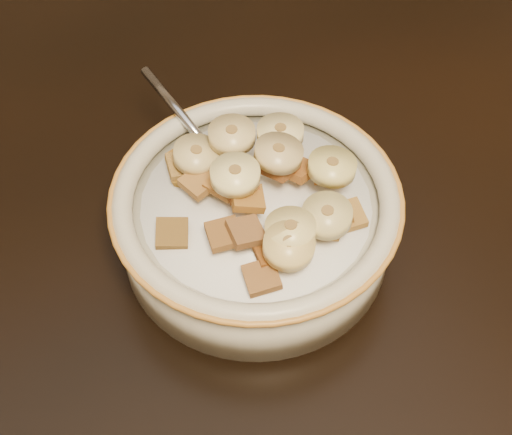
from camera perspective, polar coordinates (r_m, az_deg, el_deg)
name	(u,v)px	position (r m, az deg, el deg)	size (l,w,h in m)	color
table	(91,240)	(0.54, -13.07, -1.76)	(1.40, 0.90, 0.04)	black
chair	(7,65)	(1.18, -19.27, 11.47)	(0.39, 0.39, 0.87)	black
cereal_bowl	(256,225)	(0.48, 0.00, -0.60)	(0.18, 0.18, 0.04)	#B0AD97
milk	(256,205)	(0.46, 0.00, 1.03)	(0.15, 0.15, 0.00)	white
spoon	(230,174)	(0.48, -2.12, 3.54)	(0.03, 0.04, 0.01)	#A6AEBE
cereal_square_0	(348,216)	(0.45, 7.36, 0.14)	(0.02, 0.02, 0.01)	olive
cereal_square_1	(241,187)	(0.45, -1.17, 2.46)	(0.02, 0.02, 0.01)	brown
cereal_square_2	(199,182)	(0.46, -4.57, 2.83)	(0.02, 0.02, 0.01)	brown
cereal_square_3	(219,145)	(0.48, -2.96, 5.80)	(0.02, 0.02, 0.01)	brown
cereal_square_4	(279,168)	(0.46, 1.88, 4.01)	(0.02, 0.02, 0.01)	brown
cereal_square_5	(333,217)	(0.45, 6.18, 0.03)	(0.02, 0.02, 0.01)	brown
cereal_square_6	(272,252)	(0.43, 1.30, -2.77)	(0.02, 0.02, 0.01)	brown
cereal_square_7	(186,156)	(0.48, -5.59, 4.89)	(0.02, 0.02, 0.01)	#9D691F
cereal_square_8	(172,233)	(0.45, -6.74, -1.28)	(0.02, 0.02, 0.01)	brown
cereal_square_9	(324,224)	(0.44, 5.46, -0.51)	(0.02, 0.02, 0.01)	olive
cereal_square_10	(262,277)	(0.42, 0.45, -4.80)	(0.02, 0.02, 0.01)	brown
cereal_square_11	(246,232)	(0.43, -0.81, -1.16)	(0.02, 0.02, 0.01)	brown
cereal_square_12	(224,234)	(0.43, -2.58, -1.33)	(0.02, 0.02, 0.01)	brown
cereal_square_13	(329,171)	(0.47, 5.85, 3.76)	(0.02, 0.02, 0.01)	brown
cereal_square_14	(224,183)	(0.45, -2.55, 2.78)	(0.02, 0.02, 0.01)	olive
cereal_square_15	(299,169)	(0.47, 3.43, 3.87)	(0.02, 0.02, 0.01)	brown
cereal_square_16	(183,166)	(0.48, -5.88, 4.16)	(0.02, 0.02, 0.01)	olive
cereal_square_17	(247,198)	(0.44, -0.69, 1.58)	(0.02, 0.02, 0.01)	brown
cereal_square_18	(192,174)	(0.47, -5.17, 3.49)	(0.02, 0.02, 0.01)	brown
cereal_square_19	(338,220)	(0.45, 6.56, -0.18)	(0.02, 0.02, 0.01)	#904C17
banana_slice_0	(197,155)	(0.47, -4.77, 5.03)	(0.03, 0.03, 0.01)	#D5BF77
banana_slice_1	(279,153)	(0.45, 1.82, 5.17)	(0.03, 0.03, 0.01)	tan
banana_slice_2	(280,133)	(0.47, 1.96, 6.80)	(0.03, 0.03, 0.01)	beige
banana_slice_3	(235,175)	(0.44, -1.67, 3.43)	(0.03, 0.03, 0.01)	#FDE5A2
banana_slice_4	(327,215)	(0.43, 5.70, 0.16)	(0.03, 0.03, 0.01)	tan
banana_slice_5	(232,135)	(0.47, -1.95, 6.63)	(0.03, 0.03, 0.01)	beige
banana_slice_6	(290,230)	(0.43, 2.78, -0.99)	(0.03, 0.03, 0.01)	#F4DB91
banana_slice_7	(289,246)	(0.42, 2.64, -2.29)	(0.03, 0.03, 0.01)	#D7B56B
banana_slice_8	(332,167)	(0.46, 6.11, 4.07)	(0.03, 0.03, 0.01)	#D2C076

